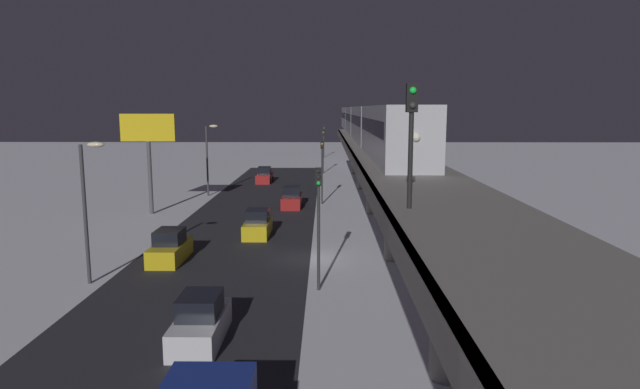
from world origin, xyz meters
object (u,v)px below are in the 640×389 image
at_px(sedan_yellow, 170,248).
at_px(sedan_white, 200,322).
at_px(traffic_light_far, 323,145).
at_px(sedan_yellow_2, 258,225).
at_px(traffic_light_distant, 324,136).
at_px(subway_train, 363,121).
at_px(commercial_billboard, 148,138).
at_px(traffic_light_near, 319,211).
at_px(sedan_red_2, 292,199).
at_px(traffic_light_mid, 322,162).
at_px(sedan_red, 264,176).
at_px(rail_signal, 411,124).

bearing_deg(sedan_yellow, sedan_white, 111.26).
bearing_deg(traffic_light_far, sedan_yellow_2, 83.20).
bearing_deg(traffic_light_distant, subway_train, 96.47).
xyz_separation_m(subway_train, traffic_light_far, (4.71, -15.66, -3.72)).
distance_m(traffic_light_far, commercial_billboard, 34.72).
height_order(sedan_white, sedan_yellow_2, same).
bearing_deg(traffic_light_near, sedan_white, 53.48).
distance_m(sedan_red_2, traffic_light_far, 27.75).
bearing_deg(traffic_light_mid, subway_train, -114.78).
bearing_deg(sedan_red, traffic_light_mid, 115.11).
bearing_deg(traffic_light_near, sedan_red_2, -83.20).
xyz_separation_m(rail_signal, sedan_yellow_2, (7.78, -22.02, -8.06)).
relative_size(rail_signal, sedan_red_2, 0.86).
xyz_separation_m(rail_signal, sedan_red, (10.58, -51.60, -8.07)).
xyz_separation_m(sedan_red_2, traffic_light_mid, (-2.90, -1.53, 3.40)).
bearing_deg(commercial_billboard, traffic_light_far, -116.19).
relative_size(sedan_red, traffic_light_mid, 0.72).
distance_m(rail_signal, traffic_light_mid, 36.04).
bearing_deg(subway_train, sedan_red_2, 57.03).
bearing_deg(sedan_red, sedan_red_2, 104.70).
bearing_deg(sedan_yellow_2, subway_train, 68.42).
relative_size(sedan_yellow_2, traffic_light_mid, 0.67).
xyz_separation_m(sedan_yellow, commercial_billboard, (5.98, -15.18, 6.03)).
relative_size(subway_train, commercial_billboard, 8.32).
xyz_separation_m(sedan_yellow_2, traffic_light_far, (-4.70, -39.44, 3.40)).
xyz_separation_m(traffic_light_near, traffic_light_mid, (0.00, -25.86, 0.00)).
bearing_deg(sedan_yellow_2, traffic_light_distant, 85.88).
bearing_deg(sedan_white, traffic_light_distant, 86.79).
relative_size(rail_signal, traffic_light_mid, 0.62).
bearing_deg(traffic_light_mid, sedan_red, -64.89).
xyz_separation_m(sedan_white, traffic_light_near, (-4.70, -6.35, 3.40)).
bearing_deg(sedan_red_2, sedan_white, -93.36).
bearing_deg(sedan_red, traffic_light_far, -127.27).
xyz_separation_m(rail_signal, sedan_yellow, (12.38, -15.22, -8.06)).
bearing_deg(traffic_light_far, commercial_billboard, 63.81).
bearing_deg(traffic_light_far, sedan_yellow, 78.63).
relative_size(sedan_red_2, sedan_yellow_2, 1.09).
height_order(traffic_light_far, traffic_light_distant, same).
xyz_separation_m(sedan_yellow, traffic_light_far, (-9.30, -46.24, 3.40)).
bearing_deg(traffic_light_distant, rail_signal, 92.02).
relative_size(sedan_red_2, traffic_light_distant, 0.73).
relative_size(sedan_yellow_2, traffic_light_near, 0.67).
bearing_deg(sedan_red_2, sedan_yellow_2, -98.49).
xyz_separation_m(sedan_yellow_2, traffic_light_distant, (-4.70, -65.30, 3.40)).
bearing_deg(rail_signal, sedan_red_2, -80.04).
height_order(traffic_light_near, traffic_light_far, same).
bearing_deg(traffic_light_mid, sedan_white, 81.70).
relative_size(traffic_light_near, traffic_light_distant, 1.00).
relative_size(subway_train, sedan_red_2, 15.84).
bearing_deg(traffic_light_mid, traffic_light_far, -90.00).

